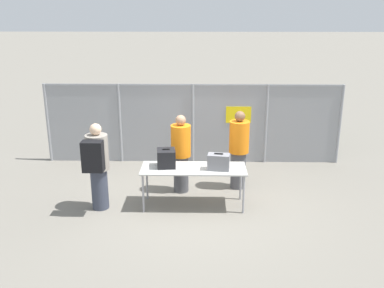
{
  "coord_description": "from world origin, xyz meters",
  "views": [
    {
      "loc": [
        0.18,
        -7.54,
        3.65
      ],
      "look_at": [
        0.02,
        0.54,
        1.05
      ],
      "focal_mm": 40.0,
      "sensor_mm": 36.0,
      "label": 1
    }
  ],
  "objects_px": {
    "suitcase_black": "(166,158)",
    "security_worker_near": "(181,153)",
    "security_worker_far": "(239,149)",
    "utility_trailer": "(259,119)",
    "traveler_hooded": "(97,164)",
    "suitcase_grey": "(219,162)",
    "inspection_table": "(194,171)"
  },
  "relations": [
    {
      "from": "security_worker_far",
      "to": "utility_trailer",
      "type": "xyz_separation_m",
      "value": [
        0.97,
        4.09,
        -0.42
      ]
    },
    {
      "from": "utility_trailer",
      "to": "inspection_table",
      "type": "bearing_deg",
      "value": -110.76
    },
    {
      "from": "suitcase_black",
      "to": "security_worker_far",
      "type": "distance_m",
      "value": 1.66
    },
    {
      "from": "security_worker_far",
      "to": "utility_trailer",
      "type": "relative_size",
      "value": 0.41
    },
    {
      "from": "suitcase_grey",
      "to": "security_worker_far",
      "type": "relative_size",
      "value": 0.26
    },
    {
      "from": "security_worker_near",
      "to": "security_worker_far",
      "type": "relative_size",
      "value": 0.98
    },
    {
      "from": "suitcase_black",
      "to": "utility_trailer",
      "type": "distance_m",
      "value": 5.51
    },
    {
      "from": "security_worker_near",
      "to": "utility_trailer",
      "type": "height_order",
      "value": "security_worker_near"
    },
    {
      "from": "traveler_hooded",
      "to": "utility_trailer",
      "type": "bearing_deg",
      "value": 55.54
    },
    {
      "from": "traveler_hooded",
      "to": "security_worker_near",
      "type": "height_order",
      "value": "traveler_hooded"
    },
    {
      "from": "utility_trailer",
      "to": "suitcase_black",
      "type": "bearing_deg",
      "value": -116.02
    },
    {
      "from": "suitcase_black",
      "to": "suitcase_grey",
      "type": "bearing_deg",
      "value": -7.96
    },
    {
      "from": "inspection_table",
      "to": "security_worker_near",
      "type": "height_order",
      "value": "security_worker_near"
    },
    {
      "from": "suitcase_black",
      "to": "traveler_hooded",
      "type": "bearing_deg",
      "value": -168.55
    },
    {
      "from": "security_worker_near",
      "to": "security_worker_far",
      "type": "height_order",
      "value": "security_worker_far"
    },
    {
      "from": "security_worker_near",
      "to": "utility_trailer",
      "type": "relative_size",
      "value": 0.4
    },
    {
      "from": "suitcase_grey",
      "to": "security_worker_far",
      "type": "xyz_separation_m",
      "value": [
        0.46,
        0.97,
        -0.07
      ]
    },
    {
      "from": "suitcase_black",
      "to": "suitcase_grey",
      "type": "height_order",
      "value": "suitcase_black"
    },
    {
      "from": "suitcase_grey",
      "to": "security_worker_far",
      "type": "bearing_deg",
      "value": 64.76
    },
    {
      "from": "security_worker_near",
      "to": "security_worker_far",
      "type": "distance_m",
      "value": 1.21
    },
    {
      "from": "suitcase_black",
      "to": "security_worker_far",
      "type": "bearing_deg",
      "value": 30.22
    },
    {
      "from": "security_worker_near",
      "to": "suitcase_grey",
      "type": "bearing_deg",
      "value": 124.23
    },
    {
      "from": "inspection_table",
      "to": "suitcase_black",
      "type": "distance_m",
      "value": 0.57
    },
    {
      "from": "inspection_table",
      "to": "security_worker_far",
      "type": "bearing_deg",
      "value": 44.25
    },
    {
      "from": "traveler_hooded",
      "to": "security_worker_far",
      "type": "bearing_deg",
      "value": 22.81
    },
    {
      "from": "suitcase_black",
      "to": "security_worker_near",
      "type": "height_order",
      "value": "security_worker_near"
    },
    {
      "from": "suitcase_black",
      "to": "suitcase_grey",
      "type": "distance_m",
      "value": 0.99
    },
    {
      "from": "traveler_hooded",
      "to": "security_worker_far",
      "type": "relative_size",
      "value": 1.0
    },
    {
      "from": "traveler_hooded",
      "to": "utility_trailer",
      "type": "height_order",
      "value": "traveler_hooded"
    },
    {
      "from": "security_worker_far",
      "to": "utility_trailer",
      "type": "distance_m",
      "value": 4.23
    },
    {
      "from": "suitcase_grey",
      "to": "utility_trailer",
      "type": "xyz_separation_m",
      "value": [
        1.43,
        5.07,
        -0.49
      ]
    },
    {
      "from": "inspection_table",
      "to": "traveler_hooded",
      "type": "relative_size",
      "value": 1.18
    }
  ]
}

